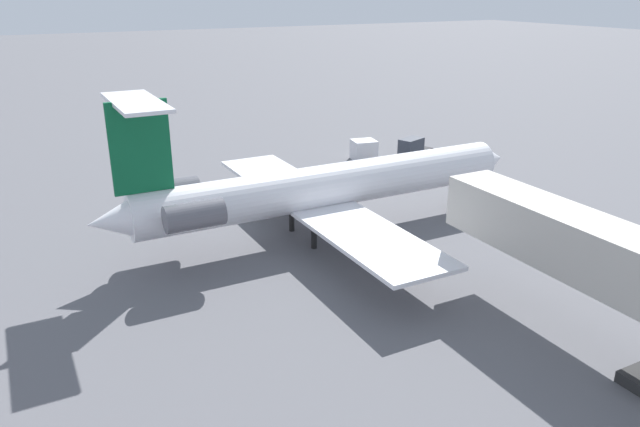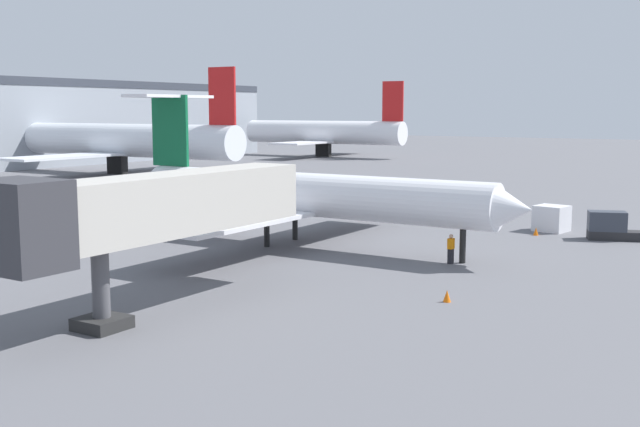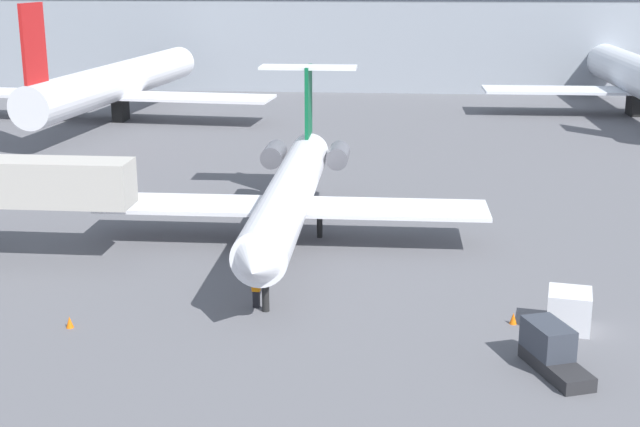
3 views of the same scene
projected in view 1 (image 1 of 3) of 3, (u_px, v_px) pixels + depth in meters
name	position (u px, v px, depth m)	size (l,w,h in m)	color
ground_plane	(313.00, 230.00, 40.48)	(400.00, 400.00, 0.10)	#5B5B60
regional_jet	(318.00, 187.00, 38.15)	(23.76, 29.16, 9.66)	white
jet_bridge	(615.00, 263.00, 24.94)	(16.40, 3.22, 6.20)	#B7B2A8
ground_crew_marshaller	(457.00, 200.00, 43.36)	(0.43, 0.31, 1.69)	black
baggage_tug_lead	(413.00, 149.00, 57.06)	(2.70, 4.24, 1.90)	#262628
cargo_container_uld	(364.00, 150.00, 56.35)	(2.32, 2.45, 1.84)	silver
traffic_cone_near	(584.00, 239.00, 38.12)	(0.36, 0.36, 0.55)	orange
traffic_cone_mid	(375.00, 164.00, 54.37)	(0.36, 0.36, 0.55)	orange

